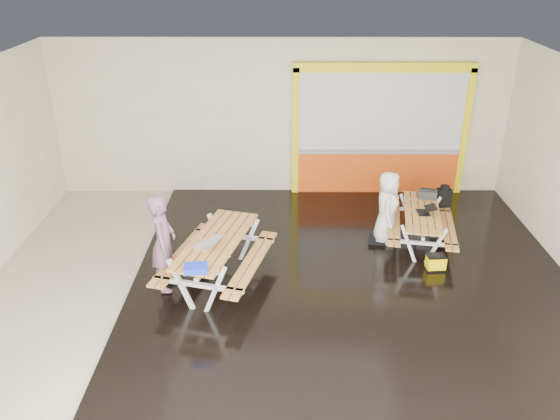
{
  "coord_description": "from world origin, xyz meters",
  "views": [
    {
      "loc": [
        0.04,
        -8.09,
        5.29
      ],
      "look_at": [
        0.0,
        0.9,
        1.0
      ],
      "focal_mm": 36.16,
      "sensor_mm": 36.0,
      "label": 1
    }
  ],
  "objects_px": {
    "person_right": "(387,208)",
    "blue_pouch": "(196,268)",
    "backpack": "(444,197)",
    "fluke_bag": "(436,263)",
    "dark_case": "(377,239)",
    "person_left": "(163,243)",
    "laptop_left": "(208,243)",
    "laptop_right": "(426,211)",
    "picnic_table_left": "(217,250)",
    "picnic_table_right": "(421,220)",
    "toolbox": "(427,194)"
  },
  "relations": [
    {
      "from": "person_right",
      "to": "blue_pouch",
      "type": "xyz_separation_m",
      "value": [
        -3.26,
        -2.45,
        0.15
      ]
    },
    {
      "from": "backpack",
      "to": "fluke_bag",
      "type": "xyz_separation_m",
      "value": [
        -0.53,
        -1.77,
        -0.47
      ]
    },
    {
      "from": "dark_case",
      "to": "person_left",
      "type": "bearing_deg",
      "value": -156.99
    },
    {
      "from": "blue_pouch",
      "to": "backpack",
      "type": "relative_size",
      "value": 0.73
    },
    {
      "from": "backpack",
      "to": "dark_case",
      "type": "relative_size",
      "value": 1.45
    },
    {
      "from": "backpack",
      "to": "dark_case",
      "type": "xyz_separation_m",
      "value": [
        -1.41,
        -0.78,
        -0.55
      ]
    },
    {
      "from": "fluke_bag",
      "to": "backpack",
      "type": "bearing_deg",
      "value": 73.23
    },
    {
      "from": "person_right",
      "to": "backpack",
      "type": "distance_m",
      "value": 1.46
    },
    {
      "from": "fluke_bag",
      "to": "laptop_left",
      "type": "bearing_deg",
      "value": -170.69
    },
    {
      "from": "backpack",
      "to": "laptop_right",
      "type": "bearing_deg",
      "value": -122.69
    },
    {
      "from": "person_right",
      "to": "fluke_bag",
      "type": "distance_m",
      "value": 1.39
    },
    {
      "from": "laptop_left",
      "to": "blue_pouch",
      "type": "distance_m",
      "value": 0.77
    },
    {
      "from": "laptop_left",
      "to": "person_right",
      "type": "bearing_deg",
      "value": 27.94
    },
    {
      "from": "laptop_right",
      "to": "picnic_table_left",
      "type": "bearing_deg",
      "value": -160.96
    },
    {
      "from": "picnic_table_left",
      "to": "picnic_table_right",
      "type": "bearing_deg",
      "value": 20.19
    },
    {
      "from": "picnic_table_left",
      "to": "person_left",
      "type": "bearing_deg",
      "value": -167.49
    },
    {
      "from": "picnic_table_right",
      "to": "person_right",
      "type": "xyz_separation_m",
      "value": [
        -0.64,
        0.09,
        0.2
      ]
    },
    {
      "from": "dark_case",
      "to": "fluke_bag",
      "type": "distance_m",
      "value": 1.33
    },
    {
      "from": "picnic_table_right",
      "to": "laptop_right",
      "type": "bearing_deg",
      "value": -55.13
    },
    {
      "from": "laptop_left",
      "to": "fluke_bag",
      "type": "xyz_separation_m",
      "value": [
        3.89,
        0.64,
        -0.74
      ]
    },
    {
      "from": "picnic_table_left",
      "to": "laptop_left",
      "type": "height_order",
      "value": "laptop_left"
    },
    {
      "from": "laptop_left",
      "to": "fluke_bag",
      "type": "relative_size",
      "value": 1.46
    },
    {
      "from": "picnic_table_right",
      "to": "laptop_right",
      "type": "relative_size",
      "value": 6.02
    },
    {
      "from": "picnic_table_left",
      "to": "dark_case",
      "type": "xyz_separation_m",
      "value": [
        2.92,
        1.41,
        -0.55
      ]
    },
    {
      "from": "blue_pouch",
      "to": "person_right",
      "type": "bearing_deg",
      "value": 36.88
    },
    {
      "from": "picnic_table_right",
      "to": "blue_pouch",
      "type": "xyz_separation_m",
      "value": [
        -3.9,
        -2.35,
        0.36
      ]
    },
    {
      "from": "picnic_table_right",
      "to": "blue_pouch",
      "type": "relative_size",
      "value": 5.88
    },
    {
      "from": "laptop_right",
      "to": "dark_case",
      "type": "height_order",
      "value": "laptop_right"
    },
    {
      "from": "picnic_table_right",
      "to": "backpack",
      "type": "distance_m",
      "value": 1.03
    },
    {
      "from": "toolbox",
      "to": "backpack",
      "type": "relative_size",
      "value": 0.84
    },
    {
      "from": "person_right",
      "to": "toolbox",
      "type": "xyz_separation_m",
      "value": [
        0.87,
        0.51,
        0.05
      ]
    },
    {
      "from": "dark_case",
      "to": "laptop_right",
      "type": "bearing_deg",
      "value": -7.59
    },
    {
      "from": "person_right",
      "to": "dark_case",
      "type": "distance_m",
      "value": 0.68
    },
    {
      "from": "picnic_table_left",
      "to": "person_left",
      "type": "height_order",
      "value": "person_left"
    },
    {
      "from": "picnic_table_right",
      "to": "dark_case",
      "type": "distance_m",
      "value": 0.91
    },
    {
      "from": "picnic_table_left",
      "to": "laptop_left",
      "type": "xyz_separation_m",
      "value": [
        -0.1,
        -0.22,
        0.26
      ]
    },
    {
      "from": "picnic_table_left",
      "to": "picnic_table_right",
      "type": "height_order",
      "value": "picnic_table_left"
    },
    {
      "from": "picnic_table_left",
      "to": "blue_pouch",
      "type": "relative_size",
      "value": 7.28
    },
    {
      "from": "person_left",
      "to": "laptop_left",
      "type": "bearing_deg",
      "value": -96.46
    },
    {
      "from": "laptop_left",
      "to": "dark_case",
      "type": "xyz_separation_m",
      "value": [
        3.02,
        1.63,
        -0.81
      ]
    },
    {
      "from": "person_left",
      "to": "person_right",
      "type": "distance_m",
      "value": 4.23
    },
    {
      "from": "toolbox",
      "to": "backpack",
      "type": "bearing_deg",
      "value": 28.92
    },
    {
      "from": "blue_pouch",
      "to": "toolbox",
      "type": "bearing_deg",
      "value": 35.63
    },
    {
      "from": "blue_pouch",
      "to": "fluke_bag",
      "type": "xyz_separation_m",
      "value": [
        3.98,
        1.4,
        -0.73
      ]
    },
    {
      "from": "picnic_table_right",
      "to": "laptop_left",
      "type": "relative_size",
      "value": 3.89
    },
    {
      "from": "person_right",
      "to": "backpack",
      "type": "xyz_separation_m",
      "value": [
        1.26,
        0.73,
        -0.1
      ]
    },
    {
      "from": "laptop_left",
      "to": "backpack",
      "type": "height_order",
      "value": "laptop_left"
    },
    {
      "from": "toolbox",
      "to": "fluke_bag",
      "type": "xyz_separation_m",
      "value": [
        -0.14,
        -1.55,
        -0.63
      ]
    },
    {
      "from": "picnic_table_right",
      "to": "fluke_bag",
      "type": "height_order",
      "value": "picnic_table_right"
    },
    {
      "from": "person_left",
      "to": "fluke_bag",
      "type": "xyz_separation_m",
      "value": [
        4.62,
        0.6,
        -0.72
      ]
    }
  ]
}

